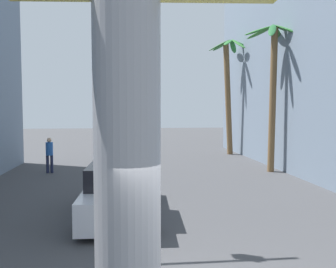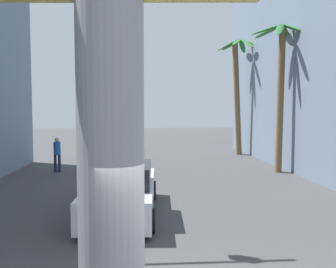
# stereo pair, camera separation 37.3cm
# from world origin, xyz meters

# --- Properties ---
(ground_plane) EXTENTS (89.29, 89.29, 0.00)m
(ground_plane) POSITION_xyz_m (0.00, 10.00, 0.00)
(ground_plane) COLOR #424244
(neon_sign_pole) EXTENTS (3.54, 1.31, 9.73)m
(neon_sign_pole) POSITION_xyz_m (-1.08, -0.44, 4.42)
(neon_sign_pole) COLOR #9E9EA3
(neon_sign_pole) RESTS_ON ground
(street_lamp) EXTENTS (2.87, 0.28, 7.48)m
(street_lamp) POSITION_xyz_m (5.55, 6.64, 4.55)
(street_lamp) COLOR #59595E
(street_lamp) RESTS_ON ground
(car_lead) EXTENTS (2.20, 5.18, 1.56)m
(car_lead) POSITION_xyz_m (-1.30, 6.04, 0.70)
(car_lead) COLOR black
(car_lead) RESTS_ON ground
(palm_tree_mid_right) EXTENTS (3.02, 2.69, 7.28)m
(palm_tree_mid_right) POSITION_xyz_m (6.10, 12.89, 4.70)
(palm_tree_mid_right) COLOR brown
(palm_tree_mid_right) RESTS_ON ground
(palm_tree_far_right) EXTENTS (3.04, 2.91, 7.79)m
(palm_tree_far_right) POSITION_xyz_m (5.78, 19.86, 4.78)
(palm_tree_far_right) COLOR brown
(palm_tree_far_right) RESTS_ON ground
(pedestrian_far_left) EXTENTS (0.36, 0.36, 1.73)m
(pedestrian_far_left) POSITION_xyz_m (-4.86, 13.71, 1.01)
(pedestrian_far_left) COLOR #1E233F
(pedestrian_far_left) RESTS_ON ground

